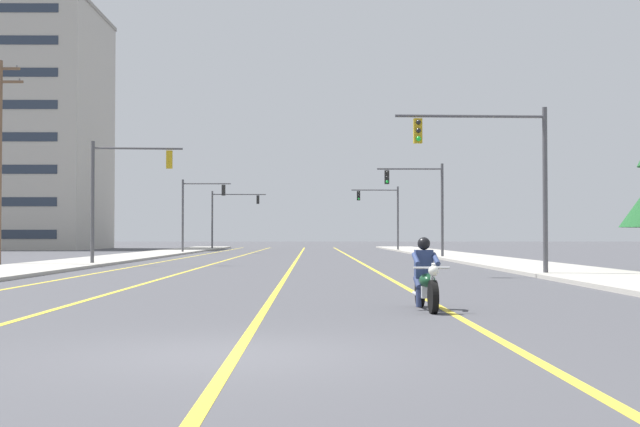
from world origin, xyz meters
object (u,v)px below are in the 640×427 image
at_px(traffic_signal_near_right, 501,163).
at_px(traffic_signal_mid_right, 424,196).
at_px(traffic_signal_mid_left, 196,205).
at_px(motorcycle_with_rider, 426,281).
at_px(traffic_signal_near_left, 119,184).
at_px(traffic_signal_far_left, 228,210).
at_px(traffic_signal_far_right, 385,209).

distance_m(traffic_signal_near_right, traffic_signal_mid_right, 24.62).
xyz_separation_m(traffic_signal_near_right, traffic_signal_mid_left, (-16.63, 40.72, -0.09)).
bearing_deg(traffic_signal_near_right, traffic_signal_mid_left, 112.22).
bearing_deg(traffic_signal_near_right, motorcycle_with_rider, -108.34).
relative_size(traffic_signal_near_left, traffic_signal_mid_left, 1.00).
distance_m(motorcycle_with_rider, traffic_signal_mid_right, 39.04).
bearing_deg(traffic_signal_far_left, traffic_signal_near_right, -75.10).
height_order(traffic_signal_mid_left, traffic_signal_far_left, same).
height_order(traffic_signal_mid_right, traffic_signal_mid_left, same).
xyz_separation_m(traffic_signal_far_right, traffic_signal_far_left, (-15.83, 8.72, 0.07)).
bearing_deg(traffic_signal_near_left, traffic_signal_far_right, 67.00).
bearing_deg(traffic_signal_far_left, traffic_signal_mid_left, -92.57).
xyz_separation_m(traffic_signal_mid_right, traffic_signal_far_right, (-0.35, 26.04, 0.01)).
height_order(traffic_signal_near_left, traffic_signal_mid_right, same).
distance_m(traffic_signal_mid_left, traffic_signal_far_right, 19.40).
bearing_deg(traffic_signal_far_right, traffic_signal_near_left, -113.00).
relative_size(traffic_signal_mid_right, traffic_signal_mid_left, 1.00).
relative_size(motorcycle_with_rider, traffic_signal_mid_left, 0.35).
relative_size(motorcycle_with_rider, traffic_signal_far_right, 0.35).
relative_size(traffic_signal_near_right, traffic_signal_far_left, 1.00).
bearing_deg(motorcycle_with_rider, traffic_signal_near_left, 115.06).
relative_size(motorcycle_with_rider, traffic_signal_mid_right, 0.35).
xyz_separation_m(traffic_signal_near_right, traffic_signal_far_right, (0.03, 50.65, -0.06)).
xyz_separation_m(traffic_signal_mid_left, traffic_signal_far_left, (0.84, 18.66, 0.10)).
height_order(traffic_signal_near_right, traffic_signal_mid_right, same).
height_order(motorcycle_with_rider, traffic_signal_near_left, traffic_signal_near_left).
bearing_deg(traffic_signal_near_right, traffic_signal_near_left, 145.07).
xyz_separation_m(motorcycle_with_rider, traffic_signal_far_left, (-11.17, 73.33, 3.56)).
distance_m(motorcycle_with_rider, traffic_signal_far_left, 74.26).
xyz_separation_m(traffic_signal_mid_right, traffic_signal_mid_left, (-17.01, 16.11, -0.01)).
bearing_deg(traffic_signal_mid_left, traffic_signal_near_left, -89.85).
xyz_separation_m(traffic_signal_near_left, traffic_signal_mid_right, (16.94, 13.05, -0.01)).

